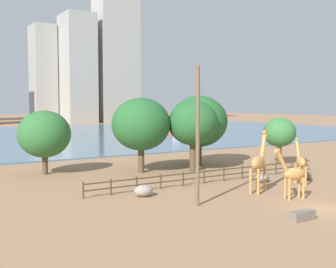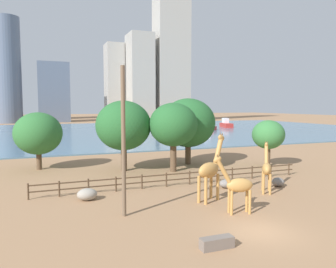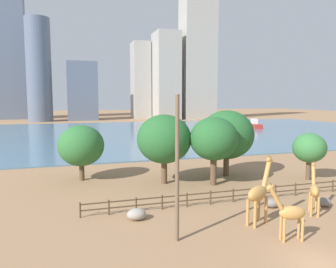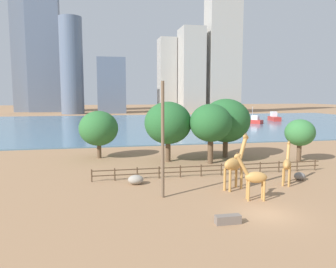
{
  "view_description": "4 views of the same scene",
  "coord_description": "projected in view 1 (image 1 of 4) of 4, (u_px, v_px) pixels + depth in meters",
  "views": [
    {
      "loc": [
        -24.48,
        -18.61,
        7.32
      ],
      "look_at": [
        -3.47,
        14.87,
        4.47
      ],
      "focal_mm": 45.0,
      "sensor_mm": 36.0,
      "label": 1
    },
    {
      "loc": [
        -11.75,
        -15.5,
        7.4
      ],
      "look_at": [
        1.56,
        19.22,
        4.16
      ],
      "focal_mm": 35.0,
      "sensor_mm": 36.0,
      "label": 2
    },
    {
      "loc": [
        -13.79,
        -14.88,
        9.68
      ],
      "look_at": [
        -0.27,
        28.83,
        4.8
      ],
      "focal_mm": 35.0,
      "sensor_mm": 36.0,
      "label": 3
    },
    {
      "loc": [
        -11.91,
        -21.5,
        8.83
      ],
      "look_at": [
        -3.04,
        21.8,
        3.54
      ],
      "focal_mm": 35.0,
      "sensor_mm": 36.0,
      "label": 4
    }
  ],
  "objects": [
    {
      "name": "tree_right_small",
      "position": [
        44.0,
        134.0,
        43.42
      ],
      "size": [
        5.42,
        5.42,
        6.64
      ],
      "color": "brown",
      "rests_on": "ground"
    },
    {
      "name": "utility_pole",
      "position": [
        198.0,
        136.0,
        29.94
      ],
      "size": [
        0.28,
        0.28,
        9.99
      ],
      "primitive_type": "cylinder",
      "color": "brown",
      "rests_on": "ground"
    },
    {
      "name": "giraffe_companion",
      "position": [
        293.0,
        174.0,
        32.14
      ],
      "size": [
        2.94,
        1.1,
        4.15
      ],
      "rotation": [
        0.0,
        0.0,
        2.94
      ],
      "color": "#C18C47",
      "rests_on": "ground"
    },
    {
      "name": "boulder_near_fence",
      "position": [
        262.0,
        178.0,
        39.2
      ],
      "size": [
        1.48,
        1.09,
        0.82
      ],
      "primitive_type": "ellipsoid",
      "color": "gray",
      "rests_on": "ground"
    },
    {
      "name": "ground_plane",
      "position": [
        31.0,
        136.0,
        96.82
      ],
      "size": [
        400.0,
        400.0,
        0.0
      ],
      "primitive_type": "plane",
      "color": "#9E7551"
    },
    {
      "name": "tree_right_tall",
      "position": [
        199.0,
        121.0,
        50.19
      ],
      "size": [
        6.8,
        6.8,
        8.3
      ],
      "color": "brown",
      "rests_on": "ground"
    },
    {
      "name": "enclosure_fence",
      "position": [
        215.0,
        174.0,
        39.26
      ],
      "size": [
        26.12,
        0.14,
        1.3
      ],
      "color": "#4C3826",
      "rests_on": "ground"
    },
    {
      "name": "skyline_block_wide",
      "position": [
        116.0,
        25.0,
        167.03
      ],
      "size": [
        15.93,
        12.13,
        77.16
      ],
      "primitive_type": "cube",
      "color": "#ADA89E",
      "rests_on": "ground"
    },
    {
      "name": "skyline_block_right",
      "position": [
        43.0,
        74.0,
        164.21
      ],
      "size": [
        8.34,
        11.38,
        37.69
      ],
      "primitive_type": "cube",
      "color": "#ADA89E",
      "rests_on": "ground"
    },
    {
      "name": "boulder_small",
      "position": [
        306.0,
        175.0,
        40.71
      ],
      "size": [
        1.15,
        1.08,
        0.81
      ],
      "primitive_type": "ellipsoid",
      "color": "gray",
      "rests_on": "ground"
    },
    {
      "name": "skyline_tower_short",
      "position": [
        78.0,
        69.0,
        160.19
      ],
      "size": [
        11.08,
        13.88,
        41.12
      ],
      "primitive_type": "cube",
      "color": "#ADA89E",
      "rests_on": "ground"
    },
    {
      "name": "feeding_trough",
      "position": [
        302.0,
        216.0,
        26.41
      ],
      "size": [
        1.8,
        0.6,
        0.6
      ],
      "primitive_type": "cube",
      "color": "#72665B",
      "rests_on": "ground"
    },
    {
      "name": "tree_left_large",
      "position": [
        279.0,
        133.0,
        50.78
      ],
      "size": [
        3.92,
        3.92,
        5.64
      ],
      "color": "brown",
      "rests_on": "ground"
    },
    {
      "name": "boat_sailboat",
      "position": [
        175.0,
        129.0,
        106.51
      ],
      "size": [
        5.0,
        5.84,
        5.14
      ],
      "rotation": [
        0.0,
        0.0,
        2.19
      ],
      "color": "#B22D28",
      "rests_on": "harbor_water"
    },
    {
      "name": "boulder_by_pole",
      "position": [
        144.0,
        191.0,
        33.2
      ],
      "size": [
        1.56,
        1.25,
        0.94
      ],
      "primitive_type": "ellipsoid",
      "color": "gray",
      "rests_on": "ground"
    },
    {
      "name": "giraffe_tall",
      "position": [
        300.0,
        162.0,
        38.35
      ],
      "size": [
        2.17,
        2.79,
        4.28
      ],
      "rotation": [
        0.0,
        0.0,
        0.96
      ],
      "color": "#C18C47",
      "rests_on": "ground"
    },
    {
      "name": "boat_ferry",
      "position": [
        193.0,
        125.0,
        120.09
      ],
      "size": [
        3.82,
        7.25,
        3.03
      ],
      "rotation": [
        0.0,
        0.0,
        4.51
      ],
      "color": "#B22D28",
      "rests_on": "harbor_water"
    },
    {
      "name": "tree_center_broad",
      "position": [
        193.0,
        123.0,
        45.23
      ],
      "size": [
        5.4,
        5.4,
        7.72
      ],
      "color": "brown",
      "rests_on": "ground"
    },
    {
      "name": "giraffe_young",
      "position": [
        259.0,
        163.0,
        34.77
      ],
      "size": [
        3.21,
        2.05,
        5.28
      ],
      "rotation": [
        0.0,
        0.0,
        0.47
      ],
      "color": "#C18C47",
      "rests_on": "ground"
    },
    {
      "name": "tree_left_small",
      "position": [
        141.0,
        124.0,
        44.47
      ],
      "size": [
        6.21,
        6.21,
        7.96
      ],
      "color": "brown",
      "rests_on": "ground"
    },
    {
      "name": "harbor_water",
      "position": [
        34.0,
        136.0,
        94.27
      ],
      "size": [
        180.0,
        86.0,
        0.2
      ],
      "primitive_type": "cube",
      "color": "slate",
      "rests_on": "ground"
    }
  ]
}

